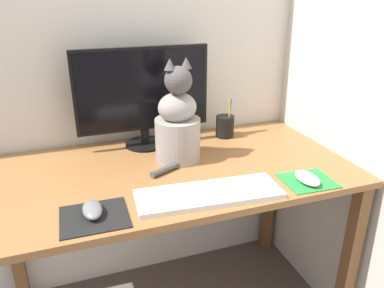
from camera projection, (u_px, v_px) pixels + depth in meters
name	position (u px, v px, depth m)	size (l,w,h in m)	color
wall_back	(142.00, 18.00, 1.54)	(7.00, 0.04, 2.50)	beige
wall_side_right	(346.00, 21.00, 1.43)	(0.04, 7.00, 2.50)	beige
desk	(171.00, 191.00, 1.45)	(1.35, 0.70, 0.74)	brown
monitor	(143.00, 94.00, 1.53)	(0.55, 0.17, 0.42)	black
keyboard	(209.00, 194.00, 1.21)	(0.48, 0.19, 0.02)	silver
mousepad_left	(94.00, 217.00, 1.10)	(0.20, 0.18, 0.00)	black
mousepad_right	(308.00, 181.00, 1.31)	(0.18, 0.16, 0.00)	#238438
computer_mouse_left	(92.00, 209.00, 1.11)	(0.06, 0.11, 0.03)	slate
computer_mouse_right	(307.00, 178.00, 1.29)	(0.07, 0.11, 0.03)	white
cat	(178.00, 124.00, 1.43)	(0.24, 0.24, 0.40)	gray
pen_cup	(225.00, 126.00, 1.69)	(0.08, 0.08, 0.18)	black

